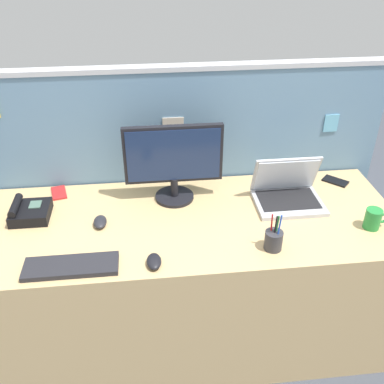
{
  "coord_description": "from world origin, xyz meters",
  "views": [
    {
      "loc": [
        -0.19,
        -1.66,
        1.96
      ],
      "look_at": [
        0.0,
        0.05,
        0.88
      ],
      "focal_mm": 41.38,
      "sensor_mm": 36.0,
      "label": 1
    }
  ],
  "objects_px": {
    "desktop_monitor": "(174,160)",
    "keyboard_main": "(71,266)",
    "desk_phone": "(29,212)",
    "cell_phone_black_slab": "(335,181)",
    "computer_mouse_right_hand": "(154,261)",
    "pen_cup": "(274,240)",
    "computer_mouse_left_hand": "(100,222)",
    "coffee_mug": "(373,219)",
    "cell_phone_red_case": "(59,193)",
    "laptop": "(287,191)"
  },
  "relations": [
    {
      "from": "pen_cup",
      "to": "cell_phone_black_slab",
      "type": "bearing_deg",
      "value": 46.37
    },
    {
      "from": "computer_mouse_right_hand",
      "to": "pen_cup",
      "type": "relative_size",
      "value": 0.57
    },
    {
      "from": "keyboard_main",
      "to": "cell_phone_black_slab",
      "type": "relative_size",
      "value": 2.94
    },
    {
      "from": "keyboard_main",
      "to": "pen_cup",
      "type": "bearing_deg",
      "value": 2.54
    },
    {
      "from": "desktop_monitor",
      "to": "cell_phone_black_slab",
      "type": "distance_m",
      "value": 0.89
    },
    {
      "from": "computer_mouse_right_hand",
      "to": "cell_phone_black_slab",
      "type": "height_order",
      "value": "computer_mouse_right_hand"
    },
    {
      "from": "desktop_monitor",
      "to": "cell_phone_red_case",
      "type": "xyz_separation_m",
      "value": [
        -0.58,
        0.1,
        -0.21
      ]
    },
    {
      "from": "computer_mouse_right_hand",
      "to": "coffee_mug",
      "type": "relative_size",
      "value": 0.91
    },
    {
      "from": "laptop",
      "to": "cell_phone_black_slab",
      "type": "distance_m",
      "value": 0.35
    },
    {
      "from": "desktop_monitor",
      "to": "computer_mouse_right_hand",
      "type": "distance_m",
      "value": 0.55
    },
    {
      "from": "coffee_mug",
      "to": "desk_phone",
      "type": "bearing_deg",
      "value": 170.64
    },
    {
      "from": "desk_phone",
      "to": "coffee_mug",
      "type": "distance_m",
      "value": 1.58
    },
    {
      "from": "laptop",
      "to": "computer_mouse_right_hand",
      "type": "bearing_deg",
      "value": -149.05
    },
    {
      "from": "cell_phone_red_case",
      "to": "coffee_mug",
      "type": "height_order",
      "value": "coffee_mug"
    },
    {
      "from": "laptop",
      "to": "desktop_monitor",
      "type": "bearing_deg",
      "value": 170.46
    },
    {
      "from": "desk_phone",
      "to": "computer_mouse_left_hand",
      "type": "xyz_separation_m",
      "value": [
        0.33,
        -0.1,
        -0.02
      ]
    },
    {
      "from": "desktop_monitor",
      "to": "coffee_mug",
      "type": "bearing_deg",
      "value": -22.17
    },
    {
      "from": "desk_phone",
      "to": "cell_phone_black_slab",
      "type": "relative_size",
      "value": 1.39
    },
    {
      "from": "computer_mouse_left_hand",
      "to": "cell_phone_black_slab",
      "type": "height_order",
      "value": "computer_mouse_left_hand"
    },
    {
      "from": "keyboard_main",
      "to": "computer_mouse_right_hand",
      "type": "bearing_deg",
      "value": -1.99
    },
    {
      "from": "desk_phone",
      "to": "computer_mouse_left_hand",
      "type": "relative_size",
      "value": 1.77
    },
    {
      "from": "desk_phone",
      "to": "computer_mouse_right_hand",
      "type": "bearing_deg",
      "value": -35.1
    },
    {
      "from": "computer_mouse_right_hand",
      "to": "cell_phone_red_case",
      "type": "xyz_separation_m",
      "value": [
        -0.46,
        0.59,
        -0.01
      ]
    },
    {
      "from": "laptop",
      "to": "coffee_mug",
      "type": "height_order",
      "value": "laptop"
    },
    {
      "from": "computer_mouse_left_hand",
      "to": "coffee_mug",
      "type": "height_order",
      "value": "coffee_mug"
    },
    {
      "from": "desk_phone",
      "to": "keyboard_main",
      "type": "height_order",
      "value": "desk_phone"
    },
    {
      "from": "desktop_monitor",
      "to": "keyboard_main",
      "type": "bearing_deg",
      "value": -133.25
    },
    {
      "from": "desk_phone",
      "to": "keyboard_main",
      "type": "xyz_separation_m",
      "value": [
        0.23,
        -0.38,
        -0.02
      ]
    },
    {
      "from": "desktop_monitor",
      "to": "pen_cup",
      "type": "relative_size",
      "value": 2.7
    },
    {
      "from": "desktop_monitor",
      "to": "keyboard_main",
      "type": "distance_m",
      "value": 0.69
    },
    {
      "from": "desktop_monitor",
      "to": "cell_phone_red_case",
      "type": "relative_size",
      "value": 3.76
    },
    {
      "from": "desktop_monitor",
      "to": "pen_cup",
      "type": "height_order",
      "value": "desktop_monitor"
    },
    {
      "from": "computer_mouse_left_hand",
      "to": "pen_cup",
      "type": "xyz_separation_m",
      "value": [
        0.74,
        -0.25,
        0.03
      ]
    },
    {
      "from": "computer_mouse_right_hand",
      "to": "pen_cup",
      "type": "bearing_deg",
      "value": 5.41
    },
    {
      "from": "computer_mouse_right_hand",
      "to": "cell_phone_red_case",
      "type": "bearing_deg",
      "value": 127.91
    },
    {
      "from": "keyboard_main",
      "to": "cell_phone_black_slab",
      "type": "distance_m",
      "value": 1.42
    },
    {
      "from": "desktop_monitor",
      "to": "laptop",
      "type": "distance_m",
      "value": 0.58
    },
    {
      "from": "desk_phone",
      "to": "pen_cup",
      "type": "height_order",
      "value": "pen_cup"
    },
    {
      "from": "laptop",
      "to": "cell_phone_red_case",
      "type": "distance_m",
      "value": 1.15
    },
    {
      "from": "laptop",
      "to": "keyboard_main",
      "type": "height_order",
      "value": "laptop"
    },
    {
      "from": "laptop",
      "to": "cell_phone_red_case",
      "type": "bearing_deg",
      "value": 170.35
    },
    {
      "from": "laptop",
      "to": "keyboard_main",
      "type": "relative_size",
      "value": 0.86
    },
    {
      "from": "keyboard_main",
      "to": "cell_phone_black_slab",
      "type": "bearing_deg",
      "value": 22.41
    },
    {
      "from": "laptop",
      "to": "coffee_mug",
      "type": "relative_size",
      "value": 2.94
    },
    {
      "from": "desktop_monitor",
      "to": "computer_mouse_right_hand",
      "type": "bearing_deg",
      "value": -103.83
    },
    {
      "from": "desktop_monitor",
      "to": "desk_phone",
      "type": "height_order",
      "value": "desktop_monitor"
    },
    {
      "from": "desk_phone",
      "to": "cell_phone_red_case",
      "type": "relative_size",
      "value": 1.41
    },
    {
      "from": "computer_mouse_left_hand",
      "to": "coffee_mug",
      "type": "relative_size",
      "value": 0.91
    },
    {
      "from": "cell_phone_black_slab",
      "to": "coffee_mug",
      "type": "bearing_deg",
      "value": -135.28
    },
    {
      "from": "desk_phone",
      "to": "computer_mouse_left_hand",
      "type": "bearing_deg",
      "value": -16.4
    }
  ]
}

